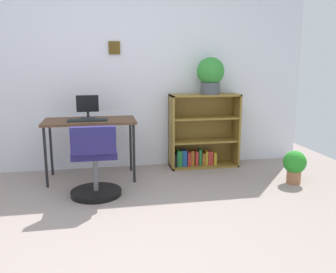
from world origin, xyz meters
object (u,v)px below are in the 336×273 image
keyboard (88,120)px  office_chair (95,165)px  potted_plant_on_shelf (210,74)px  desk (90,125)px  monitor (88,107)px  bookshelf_low (202,134)px  potted_plant_floor (295,165)px

keyboard → office_chair: 0.65m
keyboard → potted_plant_on_shelf: 1.63m
desk → monitor: 0.23m
desk → bookshelf_low: bearing=11.6°
keyboard → desk: bearing=75.7°
desk → potted_plant_on_shelf: 1.61m
monitor → keyboard: (-0.00, -0.19, -0.13)m
keyboard → bookshelf_low: size_ratio=0.46×
keyboard → office_chair: (0.07, -0.52, -0.38)m
monitor → potted_plant_floor: bearing=-17.1°
desk → office_chair: bearing=-85.3°
desk → keyboard: bearing=-104.3°
desk → potted_plant_on_shelf: potted_plant_on_shelf is taller
office_chair → desk: bearing=94.7°
monitor → keyboard: bearing=-90.1°
office_chair → potted_plant_on_shelf: size_ratio=1.66×
desk → bookshelf_low: (1.41, 0.29, -0.22)m
bookshelf_low → monitor: bearing=-172.8°
desk → potted_plant_floor: size_ratio=2.76×
desk → monitor: bearing=101.0°
bookshelf_low → potted_plant_on_shelf: potted_plant_on_shelf is taller
keyboard → potted_plant_floor: size_ratio=1.17×
office_chair → bookshelf_low: 1.63m
bookshelf_low → potted_plant_floor: bearing=-46.5°
bookshelf_low → potted_plant_on_shelf: bearing=-35.5°
desk → office_chair: (0.05, -0.61, -0.31)m
monitor → bookshelf_low: size_ratio=0.29×
office_chair → potted_plant_on_shelf: potted_plant_on_shelf is taller
desk → keyboard: size_ratio=2.37×
potted_plant_on_shelf → office_chair: bearing=-149.9°
bookshelf_low → potted_plant_floor: size_ratio=2.54×
potted_plant_on_shelf → potted_plant_floor: 1.49m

